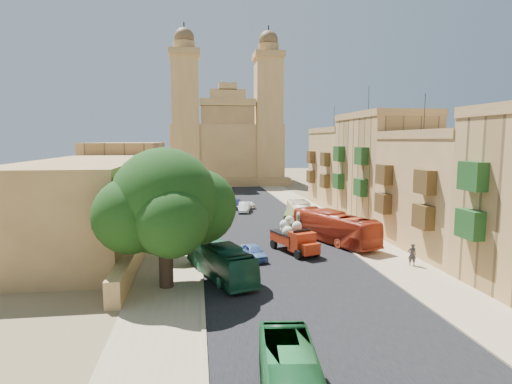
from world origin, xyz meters
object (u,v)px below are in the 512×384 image
object	(u,v)px
church	(226,144)
street_tree_d	(181,183)
car_blue_a	(253,252)
bus_green_north	(220,260)
car_cream	(294,219)
olive_pickup	(292,220)
bus_red_east	(334,227)
ficus_tree	(166,206)
pedestrian_a	(412,255)
street_tree_b	(173,201)
red_truck	(294,237)
car_white_a	(244,207)
car_dkblue	(238,205)
street_tree_c	(178,190)
street_tree_a	(166,217)
car_white_b	(248,205)
pedestrian_c	(356,241)
bus_cream_east	(301,215)
car_blue_b	(223,193)

from	to	relation	value
church	street_tree_d	world-z (taller)	church
church	car_blue_a	size ratio (longest dim) A/B	9.36
church	street_tree_d	bearing A→B (deg)	-108.09
bus_green_north	car_cream	bearing A→B (deg)	43.93
olive_pickup	bus_red_east	bearing A→B (deg)	-74.33
church	ficus_tree	xyz separation A→B (m)	(-9.41, -74.61, -3.66)
bus_green_north	pedestrian_a	distance (m)	16.01
street_tree_b	bus_green_north	size ratio (longest dim) A/B	0.52
ficus_tree	red_truck	xyz separation A→B (m)	(11.03, 7.89, -4.39)
car_white_a	car_dkblue	bearing A→B (deg)	111.37
ficus_tree	street_tree_c	distance (m)	32.10
ficus_tree	pedestrian_a	distance (m)	20.53
car_dkblue	street_tree_a	bearing A→B (deg)	-115.72
car_blue_a	car_white_b	xyz separation A→B (m)	(2.94, 28.39, -0.12)
red_truck	car_cream	distance (m)	14.03
car_white_b	pedestrian_c	world-z (taller)	pedestrian_c
street_tree_c	car_white_a	size ratio (longest dim) A/B	1.16
bus_cream_east	pedestrian_a	size ratio (longest dim) A/B	5.48
street_tree_d	car_blue_a	distance (m)	38.72
ficus_tree	car_blue_b	xyz separation A→B (m)	(6.84, 48.10, -5.21)
olive_pickup	pedestrian_c	world-z (taller)	pedestrian_c
car_blue_b	car_dkblue	bearing A→B (deg)	-98.06
church	pedestrian_c	distance (m)	68.01
car_dkblue	car_blue_b	distance (m)	14.15
bus_cream_east	car_cream	bearing A→B (deg)	-72.43
street_tree_d	pedestrian_c	bearing A→B (deg)	-64.35
church	car_dkblue	xyz separation A→B (m)	(-1.11, -40.59, -8.89)
olive_pickup	car_dkblue	bearing A→B (deg)	110.08
car_dkblue	pedestrian_a	size ratio (longest dim) A/B	2.30
red_truck	car_blue_a	bearing A→B (deg)	-156.18
street_tree_b	car_white_b	xyz separation A→B (m)	(10.50, 14.50, -2.75)
car_dkblue	pedestrian_a	distance (m)	33.60
street_tree_c	red_truck	size ratio (longest dim) A/B	0.82
street_tree_c	car_blue_b	bearing A→B (deg)	65.23
church	car_dkblue	distance (m)	41.56
car_dkblue	street_tree_d	bearing A→B (deg)	124.88
church	car_cream	xyz separation A→B (m)	(4.72, -53.06, -8.90)
car_white_a	car_cream	world-z (taller)	car_white_a
street_tree_d	bus_green_north	world-z (taller)	street_tree_d
street_tree_c	bus_red_east	world-z (taller)	street_tree_c
car_white_a	car_blue_b	xyz separation A→B (m)	(-2.07, 17.21, -0.06)
ficus_tree	car_dkblue	bearing A→B (deg)	76.28
olive_pickup	pedestrian_c	xyz separation A→B (m)	(3.43, -12.29, 0.16)
street_tree_c	car_white_b	size ratio (longest dim) A/B	1.55
street_tree_a	bus_cream_east	xyz separation A→B (m)	(15.17, 11.47, -2.22)
olive_pickup	street_tree_a	bearing A→B (deg)	-139.90
olive_pickup	car_cream	bearing A→B (deg)	69.20
bus_green_north	olive_pickup	bearing A→B (deg)	43.32
street_tree_a	car_cream	distance (m)	20.23
pedestrian_a	bus_cream_east	bearing A→B (deg)	-62.92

